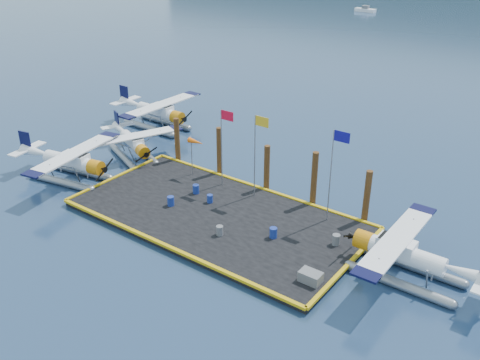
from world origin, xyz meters
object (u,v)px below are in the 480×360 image
object	(u,v)px
drum_2	(273,233)
crate	(311,277)
seaplane_c	(159,114)
piling_3	(314,180)
drum_1	(220,231)
piling_2	(267,169)
piling_0	(177,141)
windsock	(196,143)
drum_0	(196,189)
flagpole_red	(224,136)
flagpole_blue	(334,163)
piling_1	(219,153)
seaplane_b	(134,145)
piling_4	(367,198)
seaplane_d	(401,256)
flagpole_yellow	(257,144)
seaplane_a	(72,164)
drum_5	(210,199)
drum_4	(336,240)
drum_3	(171,201)

from	to	relation	value
drum_2	crate	bearing A→B (deg)	-31.93
seaplane_c	piling_3	xyz separation A→B (m)	(20.03, -5.06, 0.64)
drum_1	piling_2	distance (m)	7.62
piling_0	windsock	bearing A→B (deg)	-24.73
drum_0	flagpole_red	bearing A→B (deg)	69.27
flagpole_blue	piling_3	world-z (taller)	flagpole_blue
drum_0	piling_1	bearing A→B (deg)	102.16
windsock	piling_3	distance (m)	9.72
seaplane_b	piling_0	size ratio (longest dim) A/B	2.06
piling_1	piling_4	bearing A→B (deg)	0.00
seaplane_d	drum_0	bearing A→B (deg)	88.56
seaplane_c	piling_1	bearing A→B (deg)	67.27
flagpole_yellow	flagpole_blue	size ratio (longest dim) A/B	0.95
seaplane_a	piling_1	size ratio (longest dim) A/B	2.26
flagpole_blue	piling_1	size ratio (longest dim) A/B	1.55
seaplane_a	seaplane_b	xyz separation A→B (m)	(0.72, 5.86, -0.15)
drum_1	piling_4	xyz separation A→B (m)	(6.65, 7.40, 1.28)
drum_1	piling_0	distance (m)	12.79
seaplane_a	seaplane_d	world-z (taller)	seaplane_a
drum_5	flagpole_yellow	xyz separation A→B (m)	(2.13, 2.78, 3.81)
drum_1	piling_4	bearing A→B (deg)	48.08
drum_1	piling_3	size ratio (longest dim) A/B	0.15
flagpole_yellow	piling_3	world-z (taller)	flagpole_yellow
seaplane_c	seaplane_d	world-z (taller)	seaplane_c
seaplane_a	crate	xyz separation A→B (m)	(21.84, -0.81, -0.75)
drum_5	drum_1	bearing A→B (deg)	-42.61
piling_0	piling_3	size ratio (longest dim) A/B	0.93
seaplane_b	flagpole_blue	distance (m)	19.11
drum_0	piling_0	xyz separation A→B (m)	(-5.34, 3.89, 1.26)
seaplane_a	piling_0	bearing A→B (deg)	139.42
piling_2	drum_5	bearing A→B (deg)	-113.73
piling_4	piling_1	bearing A→B (deg)	180.00
piling_4	piling_0	bearing A→B (deg)	180.00
windsock	piling_0	bearing A→B (deg)	155.27
flagpole_yellow	piling_2	xyz separation A→B (m)	(-0.20, 1.60, -2.61)
drum_4	seaplane_a	bearing A→B (deg)	-170.77
seaplane_c	piling_3	distance (m)	20.67
drum_3	crate	distance (m)	12.51
seaplane_a	seaplane_b	distance (m)	5.91
seaplane_b	drum_1	distance (m)	15.16
seaplane_b	flagpole_red	distance (m)	10.30
seaplane_a	piling_2	size ratio (longest dim) A/B	2.50
drum_5	flagpole_blue	world-z (taller)	flagpole_blue
drum_1	flagpole_yellow	size ratio (longest dim) A/B	0.10
seaplane_a	seaplane_d	xyz separation A→B (m)	(25.47, 3.14, -0.02)
seaplane_a	flagpole_blue	size ratio (longest dim) A/B	1.46
flagpole_red	piling_0	xyz separation A→B (m)	(-6.21, 1.60, -2.40)
seaplane_a	drum_5	distance (m)	11.83
seaplane_b	piling_1	world-z (taller)	piling_1
drum_3	piling_3	world-z (taller)	piling_3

